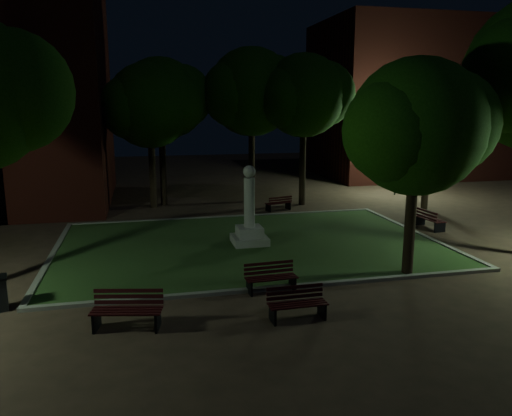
{
  "coord_description": "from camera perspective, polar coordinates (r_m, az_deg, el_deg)",
  "views": [
    {
      "loc": [
        -4.19,
        -17.21,
        5.62
      ],
      "look_at": [
        0.04,
        1.0,
        1.75
      ],
      "focal_mm": 35.0,
      "sensor_mm": 36.0,
      "label": 1
    }
  ],
  "objects": [
    {
      "name": "bench_west_near",
      "position": [
        13.42,
        -14.49,
        -11.33
      ],
      "size": [
        1.87,
        0.98,
        0.98
      ],
      "rotation": [
        0.0,
        0.0,
        -0.21
      ],
      "color": "black",
      "rests_on": "ground"
    },
    {
      "name": "bench_near_right",
      "position": [
        15.46,
        1.68,
        -8.01
      ],
      "size": [
        1.62,
        0.65,
        0.87
      ],
      "rotation": [
        0.0,
        0.0,
        0.06
      ],
      "color": "black",
      "rests_on": "ground"
    },
    {
      "name": "tree_ne",
      "position": [
        28.47,
        19.38,
        8.67
      ],
      "size": [
        4.53,
        3.69,
        6.3
      ],
      "color": "black",
      "rests_on": "ground"
    },
    {
      "name": "tree_far_north",
      "position": [
        28.56,
        -10.67,
        12.19
      ],
      "size": [
        5.5,
        4.49,
        8.22
      ],
      "color": "black",
      "rests_on": "ground"
    },
    {
      "name": "ground",
      "position": [
        18.58,
        0.58,
        -5.92
      ],
      "size": [
        80.0,
        80.0,
        0.0
      ],
      "primitive_type": "plane",
      "color": "#433124"
    },
    {
      "name": "tree_north_wl",
      "position": [
        27.88,
        -11.84,
        11.4
      ],
      "size": [
        5.61,
        4.58,
        7.89
      ],
      "color": "black",
      "rests_on": "ground"
    },
    {
      "name": "bench_far_side",
      "position": [
        27.05,
        2.62,
        0.49
      ],
      "size": [
        1.52,
        0.86,
        0.79
      ],
      "rotation": [
        0.0,
        0.0,
        3.41
      ],
      "color": "black",
      "rests_on": "ground"
    },
    {
      "name": "bench_right_side",
      "position": [
        24.36,
        19.12,
        -1.26
      ],
      "size": [
        0.73,
        1.72,
        0.92
      ],
      "rotation": [
        0.0,
        0.0,
        1.66
      ],
      "color": "black",
      "rests_on": "ground"
    },
    {
      "name": "tree_north_er",
      "position": [
        28.32,
        5.71,
        12.66
      ],
      "size": [
        5.65,
        4.61,
        8.44
      ],
      "color": "black",
      "rests_on": "ground"
    },
    {
      "name": "monument",
      "position": [
        20.21,
        -0.75,
        -1.66
      ],
      "size": [
        1.4,
        1.4,
        3.2
      ],
      "color": "#9D9A90",
      "rests_on": "lawn"
    },
    {
      "name": "tree_extra",
      "position": [
        29.06,
        -0.28,
        13.12
      ],
      "size": [
        6.14,
        5.02,
        8.86
      ],
      "color": "black",
      "rests_on": "ground"
    },
    {
      "name": "lawn",
      "position": [
        20.44,
        -0.75,
        -4.16
      ],
      "size": [
        15.0,
        10.0,
        0.08
      ],
      "primitive_type": "cube",
      "color": "#2F5122",
      "rests_on": "ground"
    },
    {
      "name": "bench_near_left",
      "position": [
        13.59,
        4.7,
        -10.9
      ],
      "size": [
        1.59,
        0.59,
        0.87
      ],
      "rotation": [
        0.0,
        0.0,
        0.02
      ],
      "color": "black",
      "rests_on": "ground"
    },
    {
      "name": "building_far",
      "position": [
        43.32,
        18.12,
        11.63
      ],
      "size": [
        16.0,
        10.0,
        12.0
      ],
      "primitive_type": "cube",
      "color": "#44160F",
      "rests_on": "ground"
    },
    {
      "name": "tree_se",
      "position": [
        16.9,
        18.16,
        8.8
      ],
      "size": [
        5.4,
        4.41,
        7.15
      ],
      "color": "black",
      "rests_on": "ground"
    },
    {
      "name": "lawn_kerb",
      "position": [
        20.43,
        -0.75,
        -4.1
      ],
      "size": [
        15.4,
        10.4,
        0.12
      ],
      "color": "slate",
      "rests_on": "ground"
    },
    {
      "name": "lamppost_ne",
      "position": [
        32.66,
        15.83,
        6.51
      ],
      "size": [
        1.18,
        0.28,
        4.13
      ],
      "color": "black",
      "rests_on": "ground"
    }
  ]
}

